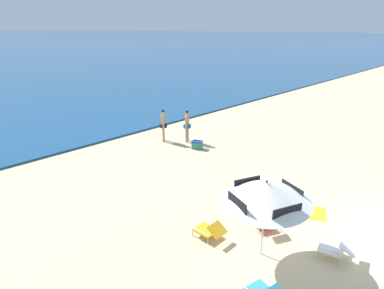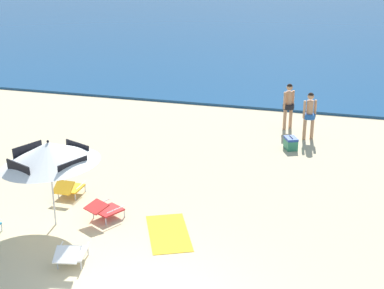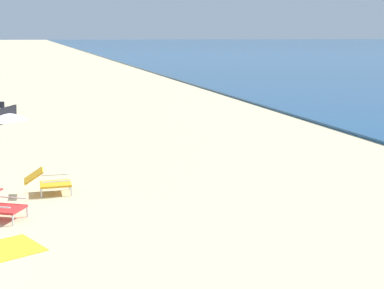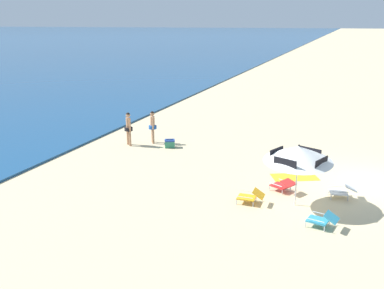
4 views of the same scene
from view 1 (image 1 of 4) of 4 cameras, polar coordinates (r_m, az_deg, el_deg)
name	(u,v)px [view 1 (image 1 of 4)]	position (r m, az deg, el deg)	size (l,w,h in m)	color
beach_umbrella_striped_main	(266,192)	(8.44, 12.56, -7.97)	(2.50, 2.47, 2.16)	silver
lounge_chair_beside_umbrella	(337,248)	(9.69, 23.56, -16.04)	(0.71, 0.97, 0.51)	white
lounge_chair_facing_sea	(210,230)	(9.65, 3.05, -14.43)	(0.59, 0.90, 0.52)	gold
lounge_chair_spare_folded	(264,221)	(10.22, 12.21, -12.73)	(0.87, 1.00, 0.50)	red
person_standing_near_shore	(163,123)	(17.28, -4.97, 3.66)	(0.41, 0.41, 1.67)	tan
person_standing_beside	(187,124)	(17.16, -0.85, 3.58)	(0.43, 0.40, 1.65)	tan
cooler_box	(197,145)	(16.33, 0.89, -0.03)	(0.53, 0.60, 0.43)	#2D7F5B
beach_towel	(297,210)	(11.58, 17.52, -10.68)	(0.90, 1.80, 0.01)	gold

